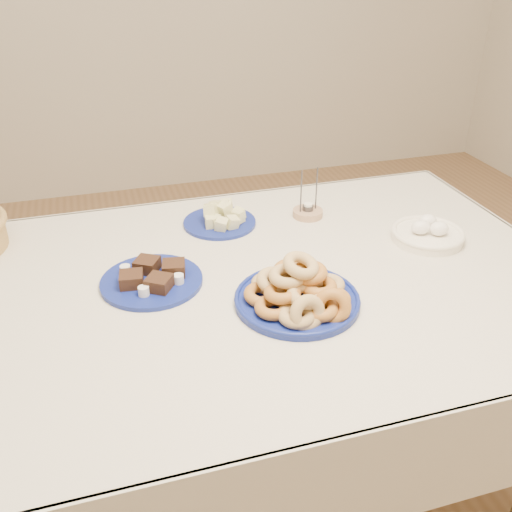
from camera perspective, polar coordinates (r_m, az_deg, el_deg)
The scene contains 7 objects.
ground at distance 1.98m, azimuth -0.45°, elevation -21.18°, with size 5.00×5.00×0.00m, color brown.
dining_table at distance 1.53m, azimuth -0.54°, elevation -5.81°, with size 1.71×1.11×0.75m.
donut_platter at distance 1.36m, azimuth 4.28°, elevation -3.69°, with size 0.31×0.31×0.14m.
melon_plate at distance 1.74m, azimuth -3.48°, elevation 3.76°, with size 0.26×0.26×0.08m.
brownie_plate at distance 1.47m, azimuth -10.36°, elevation -2.24°, with size 0.34×0.34×0.05m.
candle_holder at distance 1.80m, azimuth 5.20°, elevation 4.42°, with size 0.11×0.11×0.16m.
egg_bowl at distance 1.72m, azimuth 16.78°, elevation 2.17°, with size 0.25×0.25×0.07m.
Camera 1 is at (-0.34, -1.20, 1.53)m, focal length 40.00 mm.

